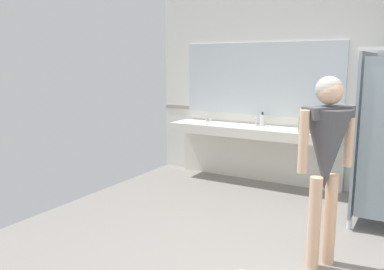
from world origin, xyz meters
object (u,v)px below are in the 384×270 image
Objects in this scene: handbag at (308,124)px; soap_dispenser at (262,120)px; person_standing at (326,149)px; paper_cup at (311,129)px.

soap_dispenser is (-0.76, 0.29, -0.04)m from handbag.
person_standing reaches higher than handbag.
paper_cup is (0.79, -0.26, -0.04)m from soap_dispenser.
soap_dispenser reaches higher than paper_cup.
soap_dispenser is 1.97× the size of paper_cup.
person_standing is 2.04m from paper_cup.
person_standing is at bearing -57.66° from soap_dispenser.
paper_cup is (-0.61, 1.94, -0.16)m from person_standing.
person_standing is 4.62× the size of handbag.
handbag is (-0.63, 1.91, -0.08)m from person_standing.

